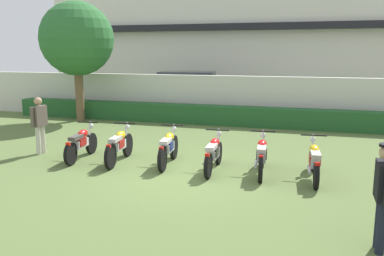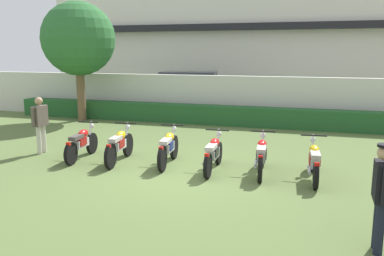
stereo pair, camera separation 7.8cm
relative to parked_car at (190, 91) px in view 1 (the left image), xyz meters
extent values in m
plane|color=#566B38|center=(3.03, -10.70, -0.94)|extent=(60.00, 60.00, 0.00)
cube|color=silver|center=(3.03, 6.13, 2.87)|extent=(25.63, 6.00, 7.61)
cube|color=black|center=(3.03, 2.88, 3.25)|extent=(21.53, 0.50, 0.36)
cube|color=silver|center=(3.03, -3.11, 0.01)|extent=(24.35, 0.30, 1.90)
cube|color=#235628|center=(3.03, -3.81, -0.56)|extent=(19.48, 0.70, 0.74)
cube|color=navy|center=(0.05, 0.01, -0.20)|extent=(4.71, 2.44, 1.00)
cube|color=#2D333D|center=(-0.15, -0.02, 0.63)|extent=(2.91, 2.05, 0.65)
cylinder|color=black|center=(1.49, 1.14, -0.60)|extent=(0.70, 0.31, 0.68)
cylinder|color=black|center=(1.74, -0.70, -0.60)|extent=(0.70, 0.31, 0.68)
cylinder|color=black|center=(-1.64, 0.71, -0.60)|extent=(0.70, 0.31, 0.68)
cylinder|color=black|center=(-1.38, -1.12, -0.60)|extent=(0.70, 0.31, 0.68)
cylinder|color=brown|center=(-3.47, -4.53, 0.23)|extent=(0.35, 0.35, 2.33)
sphere|color=#2D6B33|center=(-3.47, -4.53, 2.45)|extent=(3.02, 3.02, 3.02)
cylinder|color=black|center=(-0.04, -9.46, -0.64)|extent=(0.15, 0.60, 0.60)
cylinder|color=black|center=(0.08, -10.69, -0.64)|extent=(0.15, 0.60, 0.60)
cube|color=silver|center=(0.03, -10.12, -0.49)|extent=(0.26, 0.62, 0.22)
ellipsoid|color=red|center=(0.01, -9.95, -0.26)|extent=(0.26, 0.46, 0.22)
cube|color=#4C4742|center=(0.05, -10.35, -0.28)|extent=(0.25, 0.54, 0.10)
cube|color=red|center=(0.09, -10.79, -0.36)|extent=(0.11, 0.09, 0.08)
cylinder|color=silver|center=(-0.03, -9.55, -0.32)|extent=(0.07, 0.23, 0.65)
cylinder|color=black|center=(-0.02, -9.64, 0.00)|extent=(0.60, 0.10, 0.04)
sphere|color=silver|center=(-0.04, -9.44, -0.14)|extent=(0.14, 0.14, 0.14)
cylinder|color=silver|center=(-0.07, -10.38, -0.62)|extent=(0.13, 0.55, 0.07)
cube|color=#A51414|center=(0.03, -10.17, -0.44)|extent=(0.28, 0.38, 0.20)
cylinder|color=black|center=(1.08, -9.42, -0.62)|extent=(0.16, 0.65, 0.64)
cylinder|color=black|center=(1.22, -10.70, -0.62)|extent=(0.16, 0.65, 0.64)
cube|color=silver|center=(1.16, -10.11, -0.47)|extent=(0.27, 0.62, 0.22)
ellipsoid|color=yellow|center=(1.14, -9.94, -0.24)|extent=(0.27, 0.46, 0.22)
cube|color=#B2ADA3|center=(1.18, -10.34, -0.26)|extent=(0.26, 0.54, 0.10)
cube|color=red|center=(1.24, -10.80, -0.34)|extent=(0.11, 0.09, 0.08)
cylinder|color=silver|center=(1.09, -9.51, -0.30)|extent=(0.08, 0.23, 0.65)
cylinder|color=black|center=(1.10, -9.60, 0.02)|extent=(0.60, 0.10, 0.04)
sphere|color=silver|center=(1.08, -9.40, -0.12)|extent=(0.14, 0.14, 0.14)
cylinder|color=silver|center=(1.07, -10.37, -0.60)|extent=(0.13, 0.55, 0.07)
cube|color=#A51414|center=(1.16, -10.16, -0.42)|extent=(0.28, 0.39, 0.20)
cylinder|color=black|center=(2.40, -9.30, -0.62)|extent=(0.16, 0.64, 0.64)
cylinder|color=black|center=(2.53, -10.53, -0.62)|extent=(0.16, 0.64, 0.64)
cube|color=silver|center=(2.47, -9.96, -0.47)|extent=(0.26, 0.62, 0.22)
ellipsoid|color=yellow|center=(2.45, -9.79, -0.24)|extent=(0.27, 0.46, 0.22)
cube|color=beige|center=(2.50, -10.19, -0.26)|extent=(0.26, 0.54, 0.10)
cube|color=red|center=(2.54, -10.63, -0.34)|extent=(0.11, 0.09, 0.08)
cylinder|color=silver|center=(2.41, -9.39, -0.30)|extent=(0.07, 0.23, 0.65)
cylinder|color=black|center=(2.42, -9.48, 0.02)|extent=(0.60, 0.10, 0.04)
sphere|color=silver|center=(2.39, -9.28, -0.12)|extent=(0.14, 0.14, 0.14)
cylinder|color=silver|center=(2.38, -10.22, -0.60)|extent=(0.13, 0.55, 0.07)
cube|color=navy|center=(2.48, -10.01, -0.42)|extent=(0.28, 0.38, 0.20)
cylinder|color=black|center=(3.68, -9.47, -0.65)|extent=(0.11, 0.59, 0.58)
cylinder|color=black|center=(3.73, -10.72, -0.65)|extent=(0.11, 0.59, 0.58)
cube|color=silver|center=(3.71, -10.14, -0.50)|extent=(0.22, 0.61, 0.22)
ellipsoid|color=red|center=(3.70, -9.97, -0.27)|extent=(0.24, 0.45, 0.22)
cube|color=beige|center=(3.72, -10.37, -0.29)|extent=(0.22, 0.53, 0.10)
cube|color=red|center=(3.73, -10.82, -0.37)|extent=(0.10, 0.08, 0.08)
cylinder|color=silver|center=(3.68, -9.56, -0.33)|extent=(0.06, 0.23, 0.65)
cylinder|color=black|center=(3.69, -9.65, -0.01)|extent=(0.60, 0.06, 0.04)
sphere|color=silver|center=(3.68, -9.45, -0.15)|extent=(0.14, 0.14, 0.14)
cylinder|color=silver|center=(3.60, -10.40, -0.63)|extent=(0.09, 0.55, 0.07)
cube|color=black|center=(3.71, -10.19, -0.45)|extent=(0.25, 0.37, 0.20)
cylinder|color=black|center=(4.80, -9.44, -0.62)|extent=(0.15, 0.64, 0.63)
cylinder|color=black|center=(4.92, -10.64, -0.62)|extent=(0.15, 0.64, 0.63)
cube|color=silver|center=(4.86, -10.09, -0.47)|extent=(0.26, 0.62, 0.22)
ellipsoid|color=red|center=(4.85, -9.92, -0.24)|extent=(0.26, 0.46, 0.22)
cube|color=#B2ADA3|center=(4.89, -10.32, -0.26)|extent=(0.25, 0.54, 0.10)
cube|color=red|center=(4.93, -10.74, -0.34)|extent=(0.11, 0.09, 0.08)
cylinder|color=silver|center=(4.81, -9.53, -0.30)|extent=(0.07, 0.23, 0.65)
cylinder|color=black|center=(4.82, -9.62, 0.02)|extent=(0.60, 0.09, 0.04)
sphere|color=silver|center=(4.80, -9.42, -0.12)|extent=(0.14, 0.14, 0.14)
cylinder|color=silver|center=(4.77, -10.35, -0.60)|extent=(0.12, 0.55, 0.07)
cube|color=black|center=(4.87, -10.14, -0.42)|extent=(0.27, 0.38, 0.20)
cylinder|color=black|center=(6.00, -9.44, -0.65)|extent=(0.14, 0.58, 0.58)
cylinder|color=black|center=(6.10, -10.76, -0.65)|extent=(0.14, 0.58, 0.58)
cube|color=silver|center=(6.06, -10.15, -0.50)|extent=(0.25, 0.61, 0.22)
ellipsoid|color=yellow|center=(6.04, -9.98, -0.27)|extent=(0.25, 0.46, 0.22)
cube|color=#B2ADA3|center=(6.07, -10.38, -0.29)|extent=(0.24, 0.53, 0.10)
cube|color=red|center=(6.11, -10.86, -0.37)|extent=(0.11, 0.09, 0.08)
cylinder|color=silver|center=(6.01, -9.53, -0.33)|extent=(0.07, 0.23, 0.65)
cylinder|color=black|center=(6.01, -9.62, -0.01)|extent=(0.60, 0.08, 0.04)
sphere|color=silver|center=(6.00, -9.42, -0.15)|extent=(0.14, 0.14, 0.14)
cylinder|color=silver|center=(5.96, -10.41, -0.63)|extent=(0.11, 0.55, 0.07)
cube|color=#A51414|center=(6.06, -10.20, -0.45)|extent=(0.27, 0.38, 0.20)
cylinder|color=beige|center=(-1.41, -9.78, -0.54)|extent=(0.13, 0.13, 0.80)
cylinder|color=beige|center=(-1.41, -9.99, -0.54)|extent=(0.13, 0.13, 0.80)
cube|color=brown|center=(-1.41, -9.88, 0.15)|extent=(0.22, 0.47, 0.57)
cylinder|color=brown|center=(-1.41, -9.60, 0.16)|extent=(0.09, 0.09, 0.54)
cylinder|color=brown|center=(-1.41, -10.17, 0.16)|extent=(0.09, 0.09, 0.54)
sphere|color=tan|center=(-1.41, -9.88, 0.57)|extent=(0.22, 0.22, 0.22)
cylinder|color=black|center=(6.99, -13.45, -0.54)|extent=(0.13, 0.13, 0.79)
cylinder|color=black|center=(7.00, -13.24, -0.54)|extent=(0.13, 0.13, 0.79)
cube|color=black|center=(6.99, -13.35, 0.13)|extent=(0.22, 0.46, 0.56)
cylinder|color=black|center=(7.00, -13.07, 0.14)|extent=(0.09, 0.09, 0.53)
camera|label=1|loc=(5.97, -19.43, 1.94)|focal=37.98mm
camera|label=2|loc=(6.05, -19.40, 1.94)|focal=37.98mm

